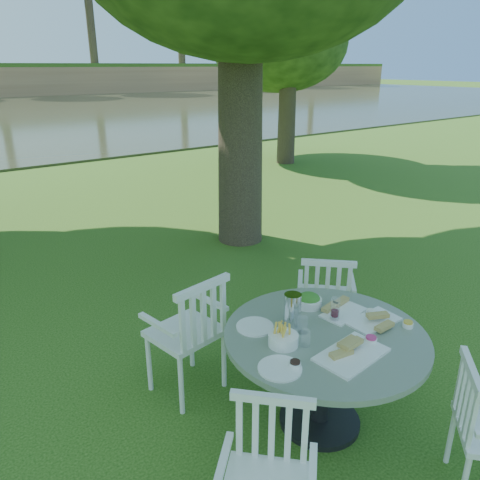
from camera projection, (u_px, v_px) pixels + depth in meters
The scene contains 6 objects.
ground at pixel (253, 329), 4.45m from camera, with size 140.00×140.00×0.00m, color #1E440E.
table at pixel (324, 352), 3.09m from camera, with size 1.33×1.33×0.72m.
chair_ne at pixel (326, 295), 3.99m from camera, with size 0.61×0.61×0.88m.
chair_nw at pixel (194, 329), 3.39m from camera, with size 0.56×0.53×0.96m.
chair_sw at pixel (269, 467), 2.32m from camera, with size 0.58×0.58×0.84m.
tableware at pixel (312, 325), 3.05m from camera, with size 1.18×0.88×0.23m.
Camera 1 is at (-2.41, -3.03, 2.36)m, focal length 35.00 mm.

